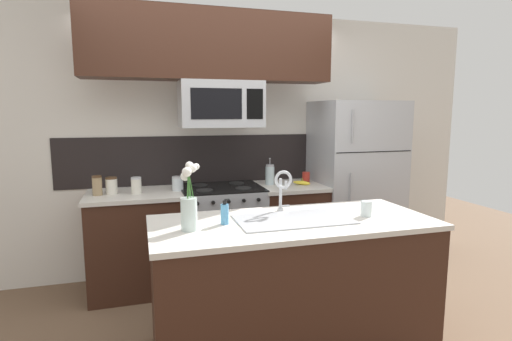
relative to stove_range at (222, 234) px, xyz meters
name	(u,v)px	position (x,y,z in m)	size (l,w,h in m)	color
ground_plane	(246,326)	(0.00, -0.90, -0.46)	(10.00, 10.00, 0.00)	brown
rear_partition	(242,143)	(0.30, 0.38, 0.84)	(5.20, 0.10, 2.60)	silver
splash_band	(215,159)	(0.00, 0.32, 0.69)	(3.01, 0.01, 0.48)	black
back_counter_left	(137,242)	(-0.79, 0.00, -0.01)	(0.84, 0.65, 0.91)	#381E14
back_counter_right	(289,229)	(0.69, 0.00, -0.01)	(0.65, 0.65, 0.91)	#381E14
stove_range	(222,234)	(0.00, 0.00, 0.00)	(0.76, 0.64, 0.93)	#A8AAAF
microwave	(221,104)	(0.00, -0.02, 1.23)	(0.74, 0.40, 0.41)	#A8AAAF
upper_cabinet_band	(210,46)	(-0.10, -0.05, 1.74)	(2.20, 0.34, 0.60)	#381E14
refrigerator	(354,185)	(1.42, 0.02, 0.41)	(0.84, 0.74, 1.73)	#A8AAAF
storage_jar_tall	(97,186)	(-1.09, -0.02, 0.53)	(0.08, 0.08, 0.17)	#997F5B
storage_jar_medium	(112,186)	(-0.98, 0.01, 0.52)	(0.10, 0.10, 0.15)	silver
storage_jar_short	(136,185)	(-0.77, -0.04, 0.52)	(0.09, 0.09, 0.15)	silver
storage_jar_squat	(178,183)	(-0.41, 0.00, 0.51)	(0.10, 0.10, 0.13)	silver
banana_bunch	(302,183)	(0.80, -0.06, 0.47)	(0.19, 0.12, 0.08)	yellow
french_press	(270,175)	(0.50, 0.06, 0.55)	(0.09, 0.09, 0.27)	silver
coffee_tin	(306,177)	(0.89, 0.05, 0.50)	(0.08, 0.08, 0.11)	#B22D23
island_counter	(292,285)	(0.24, -1.25, -0.01)	(1.88, 0.81, 0.91)	#381E14
kitchen_sink	(293,230)	(0.24, -1.25, 0.38)	(0.76, 0.43, 0.16)	#ADAFB5
sink_faucet	(283,185)	(0.24, -1.04, 0.65)	(0.14, 0.14, 0.31)	#B7BABF
dish_soap_bottle	(225,214)	(-0.22, -1.22, 0.52)	(0.06, 0.05, 0.16)	#4C93C6
drinking_glass	(366,209)	(0.76, -1.30, 0.50)	(0.08, 0.08, 0.11)	silver
flower_vase	(189,206)	(-0.46, -1.29, 0.60)	(0.12, 0.16, 0.41)	silver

